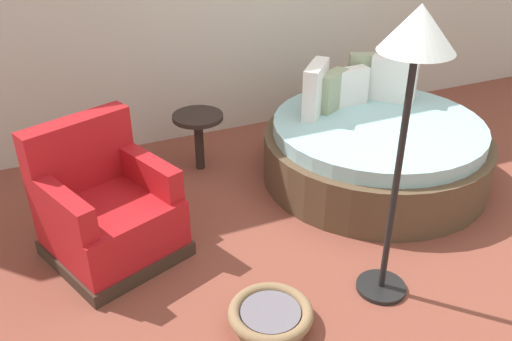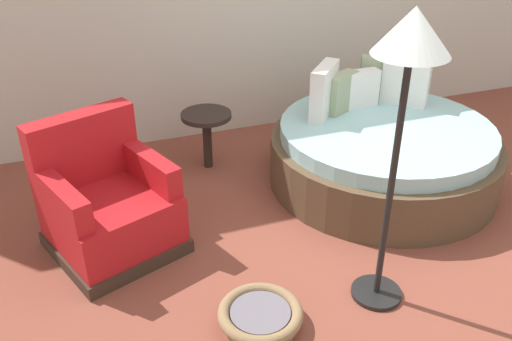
{
  "view_description": "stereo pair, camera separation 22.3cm",
  "coord_description": "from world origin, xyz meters",
  "px_view_note": "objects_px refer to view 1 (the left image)",
  "views": [
    {
      "loc": [
        -2.18,
        -2.7,
        2.43
      ],
      "look_at": [
        -0.85,
        0.33,
        0.55
      ],
      "focal_mm": 38.56,
      "sensor_mm": 36.0,
      "label": 1
    },
    {
      "loc": [
        -1.97,
        -2.79,
        2.43
      ],
      "look_at": [
        -0.85,
        0.33,
        0.55
      ],
      "focal_mm": 38.56,
      "sensor_mm": 36.0,
      "label": 2
    }
  ],
  "objects_px": {
    "floor_lamp": "(414,61)",
    "side_table": "(198,125)",
    "round_daybed": "(374,148)",
    "red_armchair": "(106,212)",
    "pet_basket": "(271,316)"
  },
  "relations": [
    {
      "from": "red_armchair",
      "to": "pet_basket",
      "type": "distance_m",
      "value": 1.35
    },
    {
      "from": "pet_basket",
      "to": "round_daybed",
      "type": "bearing_deg",
      "value": 38.75
    },
    {
      "from": "red_armchair",
      "to": "side_table",
      "type": "xyz_separation_m",
      "value": [
        0.96,
        0.9,
        0.1
      ]
    },
    {
      "from": "side_table",
      "to": "floor_lamp",
      "type": "height_order",
      "value": "floor_lamp"
    },
    {
      "from": "round_daybed",
      "to": "floor_lamp",
      "type": "relative_size",
      "value": 1.05
    },
    {
      "from": "red_armchair",
      "to": "side_table",
      "type": "height_order",
      "value": "red_armchair"
    },
    {
      "from": "round_daybed",
      "to": "red_armchair",
      "type": "relative_size",
      "value": 1.85
    },
    {
      "from": "round_daybed",
      "to": "side_table",
      "type": "bearing_deg",
      "value": 150.44
    },
    {
      "from": "floor_lamp",
      "to": "side_table",
      "type": "bearing_deg",
      "value": 105.48
    },
    {
      "from": "pet_basket",
      "to": "side_table",
      "type": "distance_m",
      "value": 2.05
    },
    {
      "from": "pet_basket",
      "to": "floor_lamp",
      "type": "bearing_deg",
      "value": 0.05
    },
    {
      "from": "round_daybed",
      "to": "floor_lamp",
      "type": "height_order",
      "value": "floor_lamp"
    },
    {
      "from": "round_daybed",
      "to": "floor_lamp",
      "type": "bearing_deg",
      "value": -121.6
    },
    {
      "from": "floor_lamp",
      "to": "red_armchair",
      "type": "bearing_deg",
      "value": 143.9
    },
    {
      "from": "red_armchair",
      "to": "pet_basket",
      "type": "xyz_separation_m",
      "value": [
        0.73,
        -1.11,
        -0.26
      ]
    }
  ]
}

